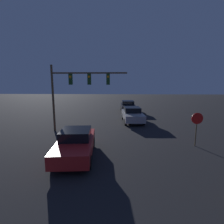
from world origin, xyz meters
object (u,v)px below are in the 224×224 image
at_px(stop_sign, 197,123).
at_px(traffic_signal_mast, 75,86).
at_px(car_near, 76,143).
at_px(car_mid, 132,115).
at_px(car_far, 128,106).

bearing_deg(stop_sign, traffic_signal_mast, 159.05).
height_order(car_near, traffic_signal_mast, traffic_signal_mast).
bearing_deg(stop_sign, car_near, -165.87).
distance_m(car_mid, car_far, 6.37).
distance_m(car_far, stop_sign, 13.96).
bearing_deg(car_near, stop_sign, -170.38).
height_order(car_near, stop_sign, stop_sign).
xyz_separation_m(car_near, car_far, (3.83, 15.34, 0.00)).
distance_m(car_far, traffic_signal_mast, 11.68).
height_order(car_mid, traffic_signal_mast, traffic_signal_mast).
bearing_deg(car_near, car_mid, -118.29).
bearing_deg(car_mid, stop_sign, 113.43).
bearing_deg(stop_sign, car_far, 105.61).
height_order(car_near, car_far, same).
distance_m(car_mid, traffic_signal_mast, 7.06).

